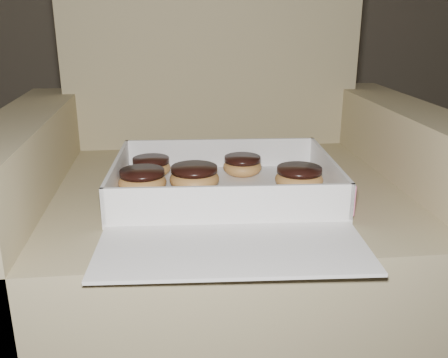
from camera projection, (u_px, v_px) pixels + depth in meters
armchair at (223, 226)px, 1.03m from camera, size 0.84×0.71×0.88m
bakery_box at (227, 195)px, 0.84m from camera, size 0.40×0.46×0.06m
donut_a at (142, 181)px, 0.85m from camera, size 0.08×0.08×0.04m
donut_b at (242, 165)px, 0.94m from camera, size 0.07×0.07×0.04m
donut_c at (299, 178)px, 0.87m from camera, size 0.08×0.08×0.04m
donut_d at (151, 167)px, 0.94m from camera, size 0.07×0.07×0.04m
donut_e at (194, 177)px, 0.87m from camera, size 0.09×0.09×0.04m
crumb_a at (132, 197)px, 0.83m from camera, size 0.01×0.01×0.00m
crumb_b at (141, 210)px, 0.78m from camera, size 0.01×0.01×0.00m
crumb_c at (289, 209)px, 0.78m from camera, size 0.01×0.01×0.00m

